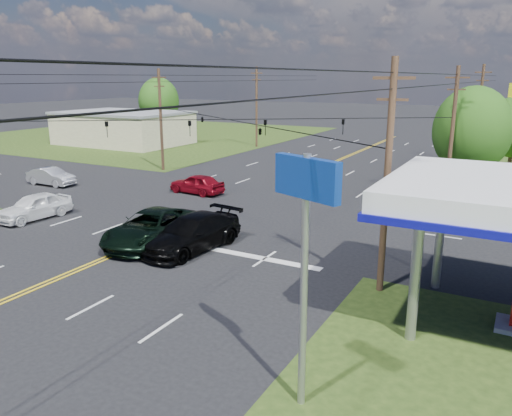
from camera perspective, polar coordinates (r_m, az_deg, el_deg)
The scene contains 19 objects.
ground at distance 34.77m, azimuth -3.12°, elevation 0.17°, with size 280.00×280.00×0.00m, color black.
grass_nw at distance 80.81m, azimuth -12.52°, elevation 8.19°, with size 46.00×48.00×0.03m, color #233812.
stop_bar at distance 25.75m, azimuth -2.96°, elevation -5.10°, with size 10.00×0.50×0.02m, color silver.
retail_nw at distance 69.89m, azimuth -14.87°, elevation 8.73°, with size 16.00×11.00×4.00m, color #BAAF8C.
pole_se at distance 20.53m, azimuth 14.77°, elevation 3.53°, with size 1.60×0.28×9.50m.
pole_nw at distance 48.72m, azimuth -10.83°, elevation 9.99°, with size 1.60×0.28×9.50m.
pole_ne at distance 38.10m, azimuth 21.50°, elevation 7.98°, with size 1.60×0.28×9.50m.
pole_left_far at distance 64.51m, azimuth 0.06°, elevation 11.58°, with size 1.60×0.28×10.00m.
pole_right_far at distance 56.92m, azimuth 24.11°, elevation 9.90°, with size 1.60×0.28×10.00m.
span_wire_signals at distance 33.77m, azimuth -3.27°, elevation 10.07°, with size 26.00×18.00×1.13m.
power_lines at distance 31.97m, azimuth -5.28°, elevation 14.44°, with size 26.04×100.00×0.64m.
tree_right_a at distance 40.96m, azimuth 23.45°, elevation 8.13°, with size 5.70×5.70×8.18m.
tree_far_l at distance 78.48m, azimuth -11.04°, elevation 11.90°, with size 6.08×6.08×8.72m.
pickup_dkgreen at distance 27.40m, azimuth -11.93°, elevation -2.22°, with size 2.95×6.41×1.78m, color black.
suv_black at distance 26.13m, azimuth -7.31°, elevation -2.84°, with size 2.50×6.16×1.79m, color black.
pickup_white at distance 34.51m, azimuth -24.00°, elevation 0.16°, with size 1.91×4.74×1.62m, color white.
sedan_silver at distance 44.86m, azimuth -22.39°, elevation 3.34°, with size 1.54×4.40×1.45m, color #BCBBC0.
sedan_red at distance 38.75m, azimuth -6.78°, elevation 2.77°, with size 1.80×4.48×1.53m, color maroon.
polesign_se at distance 12.49m, azimuth 5.71°, elevation -1.08°, with size 1.98×0.99×6.95m.
Camera 1 is at (17.73, -16.61, 8.74)m, focal length 35.00 mm.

